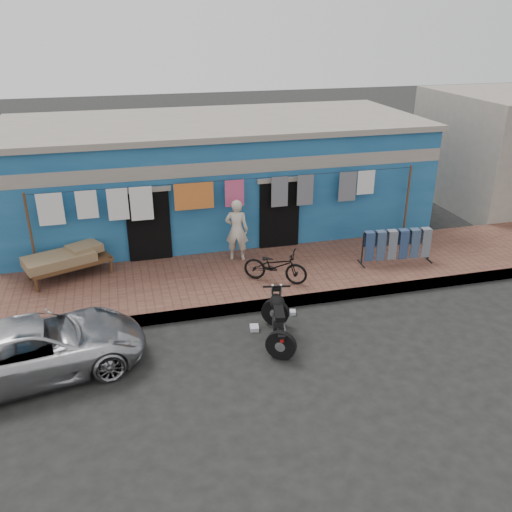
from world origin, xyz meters
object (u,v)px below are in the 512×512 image
at_px(charpoy, 69,264).
at_px(seated_person, 237,230).
at_px(jeans_rack, 397,246).
at_px(car, 37,347).
at_px(motorcycle, 278,319).
at_px(bicycle, 275,262).

bearing_deg(charpoy, seated_person, -0.32).
relative_size(charpoy, jeans_rack, 1.16).
bearing_deg(seated_person, car, 57.33).
distance_m(seated_person, charpoy, 4.21).
xyz_separation_m(car, jeans_rack, (8.50, 2.37, 0.15)).
bearing_deg(charpoy, jeans_rack, -8.75).
height_order(car, motorcycle, car).
bearing_deg(car, motorcycle, -101.95).
height_order(motorcycle, charpoy, motorcycle).
bearing_deg(charpoy, motorcycle, -41.20).
relative_size(seated_person, bicycle, 1.06).
height_order(seated_person, jeans_rack, seated_person).
bearing_deg(bicycle, seated_person, 53.36).
height_order(seated_person, bicycle, seated_person).
relative_size(bicycle, charpoy, 0.68).
relative_size(car, motorcycle, 2.37).
distance_m(car, seated_person, 5.84).
xyz_separation_m(car, seated_person, (4.57, 3.59, 0.51)).
bearing_deg(motorcycle, jeans_rack, 43.47).
bearing_deg(car, jeans_rack, -85.60).
distance_m(car, bicycle, 5.58).
bearing_deg(motorcycle, charpoy, 150.38).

